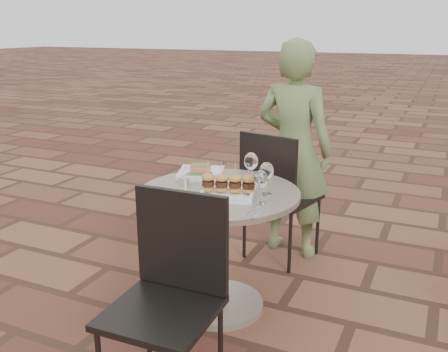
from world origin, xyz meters
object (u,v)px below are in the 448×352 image
at_px(chair_far, 275,187).
at_px(plate_tuna, 190,203).
at_px(chair_near, 171,281).
at_px(plate_sliders, 228,187).
at_px(diner, 294,150).
at_px(plate_salmon, 201,173).
at_px(cafe_table, 219,232).

distance_m(chair_far, plate_tuna, 1.03).
bearing_deg(chair_near, plate_sliders, 91.09).
xyz_separation_m(chair_far, diner, (0.06, 0.22, 0.22)).
height_order(chair_near, plate_salmon, chair_near).
bearing_deg(plate_salmon, cafe_table, -43.96).
distance_m(diner, plate_salmon, 0.81).
height_order(chair_far, chair_near, same).
bearing_deg(chair_far, diner, -89.82).
relative_size(chair_far, plate_sliders, 2.66).
bearing_deg(cafe_table, plate_sliders, -29.85).
bearing_deg(diner, cafe_table, 88.49).
height_order(diner, plate_salmon, diner).
height_order(chair_near, diner, diner).
distance_m(chair_near, diner, 1.68).
xyz_separation_m(cafe_table, plate_tuna, (-0.03, -0.28, 0.26)).
height_order(cafe_table, chair_near, chair_near).
distance_m(chair_far, diner, 0.31).
distance_m(cafe_table, plate_tuna, 0.38).
bearing_deg(plate_salmon, plate_tuna, -69.01).
distance_m(cafe_table, plate_salmon, 0.41).
bearing_deg(chair_far, chair_near, 105.18).
bearing_deg(plate_sliders, plate_salmon, 139.08).
bearing_deg(plate_sliders, chair_near, -87.39).
bearing_deg(cafe_table, chair_near, -81.61).
height_order(diner, plate_sliders, diner).
distance_m(chair_far, plate_salmon, 0.63).
distance_m(chair_far, chair_near, 1.44).
bearing_deg(plate_tuna, diner, 81.77).
relative_size(chair_near, plate_sliders, 2.66).
height_order(diner, plate_tuna, diner).
bearing_deg(cafe_table, chair_far, 83.16).
distance_m(diner, plate_tuna, 1.24).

